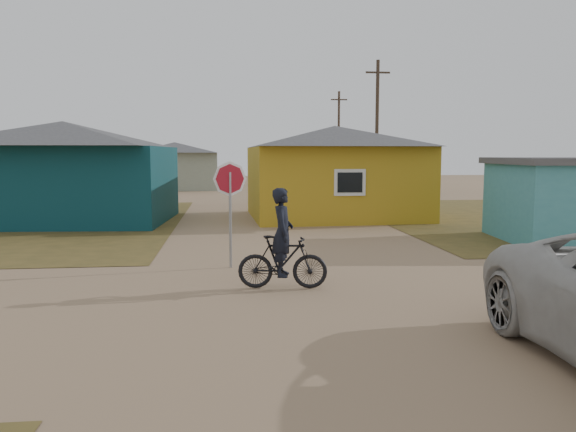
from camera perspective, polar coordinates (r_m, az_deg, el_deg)
The scene contains 10 objects.
ground at distance 10.28m, azimuth 5.83°, elevation -9.02°, with size 120.00×120.00×0.00m, color #947555.
house_teal at distance 24.07m, azimuth -21.74°, elevation 4.31°, with size 8.93×7.08×4.00m.
house_yellow at distance 24.14m, azimuth 4.74°, elevation 4.62°, with size 7.72×6.76×3.90m.
house_pale_west at distance 43.87m, azimuth -11.41°, elevation 5.09°, with size 7.04×6.15×3.60m.
house_beige_east at distance 51.15m, azimuth 7.45°, elevation 5.32°, with size 6.95×6.05×3.60m.
house_pale_north at distance 56.96m, azimuth -18.39°, elevation 5.05°, with size 6.28×5.81×3.40m.
utility_pole_near at distance 32.87m, azimuth 9.02°, elevation 8.74°, with size 1.40×0.20×8.00m.
utility_pole_far at distance 48.67m, azimuth 5.17°, elevation 7.98°, with size 1.40×0.20×8.00m.
stop_sign at distance 13.35m, azimuth -5.91°, elevation 2.64°, with size 0.83×0.08×2.54m.
cyclist at distance 11.33m, azimuth -0.55°, elevation -3.69°, with size 1.86×0.75×2.04m.
Camera 1 is at (-2.10, -9.69, 2.72)m, focal length 35.00 mm.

